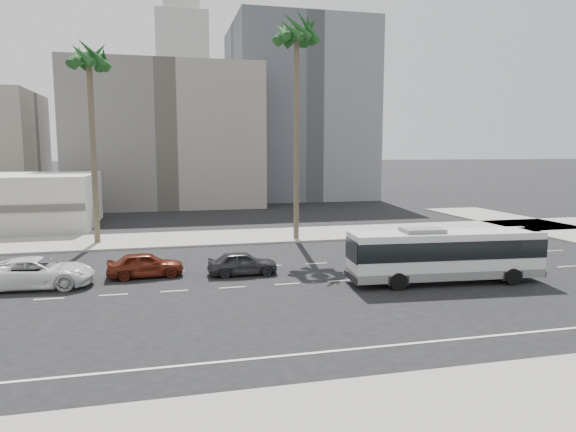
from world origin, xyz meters
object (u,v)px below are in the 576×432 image
object	(u,v)px
city_bus	(445,254)
palm_near	(297,39)
car_c	(37,273)
palm_mid	(89,63)
car_b	(145,265)
car_a	(243,263)

from	to	relation	value
city_bus	palm_near	bearing A→B (deg)	111.55
car_c	palm_mid	size ratio (longest dim) A/B	0.38
city_bus	car_b	bearing A→B (deg)	166.83
city_bus	car_b	distance (m)	16.87
car_a	car_b	distance (m)	5.55
car_a	car_c	bearing A→B (deg)	91.71
car_b	car_c	xyz separation A→B (m)	(-5.50, -1.01, 0.08)
car_a	palm_near	xyz separation A→B (m)	(5.96, 10.57, 15.09)
city_bus	car_b	xyz separation A→B (m)	(-16.06, 5.08, -0.88)
car_b	car_c	world-z (taller)	car_c
city_bus	palm_mid	bearing A→B (deg)	144.48
car_b	palm_near	distance (m)	21.32
car_a	palm_near	bearing A→B (deg)	-29.06
car_a	car_b	world-z (taller)	car_b
city_bus	palm_mid	size ratio (longest dim) A/B	0.71
car_b	palm_near	xyz separation A→B (m)	(11.46, 9.82, 15.05)
car_b	palm_near	size ratio (longest dim) A/B	0.25
car_c	palm_near	size ratio (longest dim) A/B	0.33
city_bus	palm_mid	world-z (taller)	palm_mid
palm_near	palm_mid	bearing A→B (deg)	173.05
city_bus	car_a	size ratio (longest dim) A/B	2.65
car_a	palm_near	size ratio (longest dim) A/B	0.23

